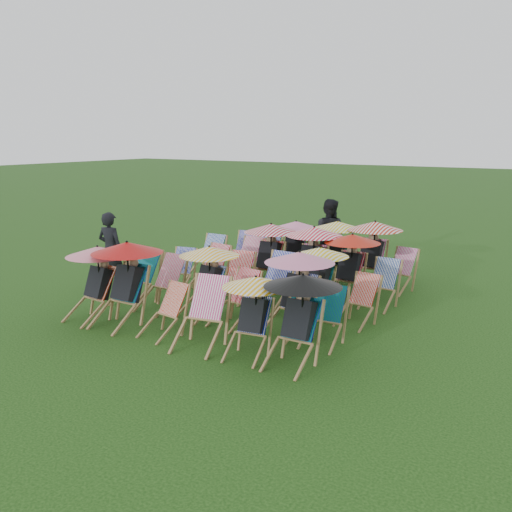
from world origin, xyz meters
The scene contains 33 objects.
ground centered at (0.00, 0.00, 0.00)m, with size 100.00×100.00×0.00m, color black.
deckchair_0 centered at (-1.90, -2.22, 0.68)m, with size 1.08×1.14×1.28m.
deckchair_1 centered at (-1.26, -2.16, 0.75)m, with size 1.19×1.24×1.41m.
deckchair_2 centered at (-0.32, -2.20, 0.41)m, with size 0.63×0.81×0.81m.
deckchair_3 centered at (0.49, -2.26, 0.51)m, with size 0.84×1.05×1.02m.
deckchair_4 centered at (1.32, -2.16, 0.62)m, with size 0.99×1.06×1.17m.
deckchair_5 centered at (2.04, -2.12, 0.68)m, with size 1.09×1.13×1.29m.
deckchair_6 centered at (-1.99, -1.09, 0.50)m, with size 0.67×0.93×1.00m.
deckchair_7 centered at (-1.31, -1.15, 0.49)m, with size 0.69×0.93×0.97m.
deckchair_8 centered at (-0.38, -1.06, 0.66)m, with size 1.06×1.13×1.26m.
deckchair_9 centered at (0.32, -1.14, 0.45)m, with size 0.73×0.92×0.91m.
deckchair_10 centered at (1.36, -0.99, 0.71)m, with size 1.13×1.20×1.34m.
deckchair_11 centered at (2.00, -1.16, 0.43)m, with size 0.62×0.83×0.86m.
deckchair_12 centered at (-1.93, 0.07, 0.42)m, with size 0.69×0.85×0.83m.
deckchair_13 centered at (-1.23, 0.11, 0.49)m, with size 0.78×0.99×0.98m.
deckchair_14 centered at (-0.52, 0.08, 0.45)m, with size 0.71×0.91×0.91m.
deckchair_15 centered at (0.35, 0.03, 0.50)m, with size 0.72×0.96×1.00m.
deckchair_16 centered at (1.20, 0.10, 0.64)m, with size 1.02×1.07×1.21m.
deckchair_17 centered at (2.07, -0.01, 0.41)m, with size 0.63×0.82×0.83m.
deckchair_18 centered at (-2.04, 1.16, 0.47)m, with size 0.63×0.88×0.95m.
deckchair_19 centered at (-1.11, 1.26, 0.48)m, with size 0.70×0.93×0.96m.
deckchair_20 centered at (-0.48, 1.21, 0.71)m, with size 1.13×1.20×1.35m.
deckchair_21 centered at (0.49, 1.27, 0.71)m, with size 1.14×1.21×1.35m.
deckchair_22 centered at (1.31, 1.28, 0.68)m, with size 1.08×1.13×1.28m.
deckchair_23 centered at (2.03, 1.16, 0.44)m, with size 0.61×0.83×0.87m.
deckchair_24 centered at (-1.89, 2.38, 0.43)m, with size 0.71×0.88×0.87m.
deckchair_25 centered at (-1.21, 2.31, 0.48)m, with size 0.71×0.93×0.96m.
deckchair_26 centered at (-0.48, 2.33, 0.66)m, with size 1.06×1.15×1.26m.
deckchair_27 centered at (0.47, 2.42, 0.70)m, with size 1.12×1.17×1.33m.
deckchair_28 centered at (1.30, 2.47, 0.73)m, with size 1.16×1.23×1.38m.
deckchair_29 centered at (1.94, 2.42, 0.43)m, with size 0.70×0.88×0.86m.
person_left centered at (-3.27, -0.50, 0.80)m, with size 0.58×0.38×1.60m, color black.
person_rear centered at (-0.05, 3.28, 0.85)m, with size 0.83×0.65×1.71m, color black.
Camera 1 is at (5.60, -8.72, 3.15)m, focal length 40.00 mm.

